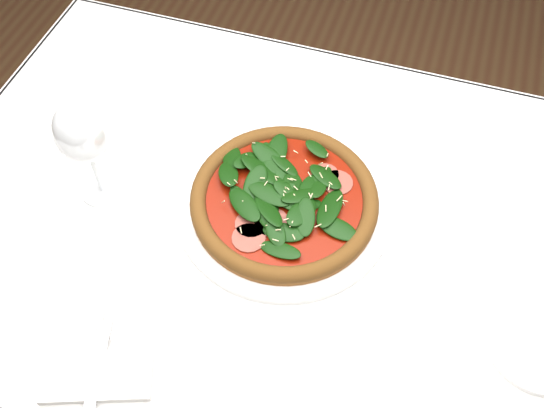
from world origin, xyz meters
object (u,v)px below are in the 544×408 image
(napkin, at_px, (98,376))
(plate, at_px, (284,205))
(pizza, at_px, (284,197))
(wine_glass, at_px, (82,134))

(napkin, bearing_deg, plate, 65.77)
(pizza, distance_m, wine_glass, 0.32)
(wine_glass, xyz_separation_m, napkin, (0.14, -0.28, -0.13))
(pizza, relative_size, wine_glass, 1.67)
(wine_glass, relative_size, napkin, 1.33)
(plate, xyz_separation_m, pizza, (0.00, -0.00, 0.02))
(plate, height_order, pizza, pizza)
(plate, distance_m, wine_glass, 0.32)
(wine_glass, bearing_deg, plate, 11.35)
(wine_glass, bearing_deg, napkin, -64.13)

